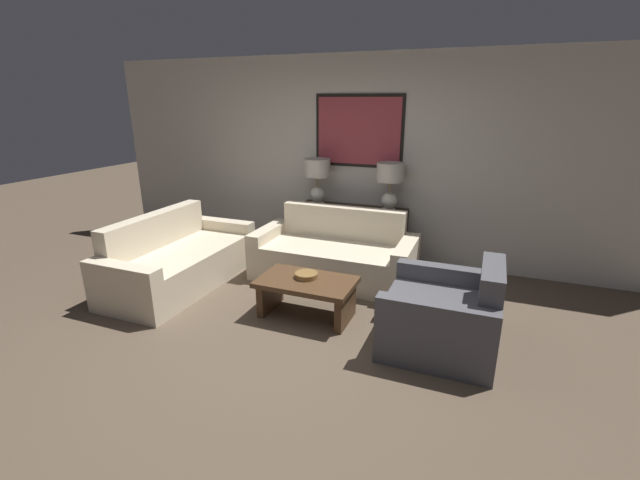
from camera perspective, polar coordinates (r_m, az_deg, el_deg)
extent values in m
plane|color=brown|center=(4.00, -6.18, -13.40)|extent=(20.00, 20.00, 0.00)
cube|color=beige|center=(5.81, 5.24, 10.60)|extent=(7.60, 0.10, 2.65)
cube|color=black|center=(5.72, 5.18, 14.27)|extent=(1.18, 0.01, 0.92)
cube|color=#9E3842|center=(5.71, 5.16, 14.26)|extent=(1.10, 0.02, 0.84)
cube|color=#332319|center=(5.76, 4.19, 0.83)|extent=(1.44, 0.38, 0.74)
cylinder|color=silver|center=(5.82, -0.35, 4.98)|extent=(0.17, 0.17, 0.02)
sphere|color=silver|center=(5.79, -0.35, 6.06)|extent=(0.20, 0.20, 0.20)
cylinder|color=#8C7A51|center=(5.76, -0.35, 7.77)|extent=(0.02, 0.02, 0.15)
cylinder|color=#B2ADA3|center=(5.73, -0.36, 9.63)|extent=(0.34, 0.34, 0.23)
cylinder|color=silver|center=(5.53, 9.13, 4.05)|extent=(0.17, 0.17, 0.02)
sphere|color=silver|center=(5.51, 9.19, 5.19)|extent=(0.20, 0.20, 0.20)
cylinder|color=#8C7A51|center=(5.47, 9.28, 6.97)|extent=(0.02, 0.02, 0.15)
cylinder|color=#B2ADA3|center=(5.44, 9.38, 8.93)|extent=(0.34, 0.34, 0.23)
cube|color=beige|center=(5.11, 1.45, -3.30)|extent=(1.56, 0.70, 0.43)
cube|color=beige|center=(5.43, 3.08, 0.23)|extent=(1.56, 0.18, 0.82)
cube|color=beige|center=(5.50, -6.72, -1.07)|extent=(0.18, 0.88, 0.56)
cube|color=beige|center=(4.96, 11.31, -3.53)|extent=(0.18, 0.88, 0.56)
cube|color=beige|center=(5.24, -17.12, -3.58)|extent=(0.70, 1.56, 0.43)
cube|color=beige|center=(5.45, -20.93, -0.92)|extent=(0.18, 1.56, 0.82)
cube|color=beige|center=(4.70, -24.64, -6.18)|extent=(0.88, 0.18, 0.56)
cube|color=beige|center=(5.92, -12.69, 0.00)|extent=(0.88, 0.18, 0.56)
cube|color=#4C331E|center=(4.25, -1.82, -5.62)|extent=(0.95, 0.57, 0.05)
cube|color=#4C331E|center=(4.50, -6.65, -7.09)|extent=(0.07, 0.46, 0.35)
cube|color=#4C331E|center=(4.20, 3.42, -8.92)|extent=(0.07, 0.46, 0.35)
cylinder|color=olive|center=(4.28, -1.83, -4.71)|extent=(0.23, 0.23, 0.05)
cube|color=#4C4C51|center=(3.98, 14.31, -10.42)|extent=(0.76, 0.68, 0.44)
cube|color=#4C4C51|center=(3.88, 21.49, -8.84)|extent=(0.18, 0.68, 0.81)
cube|color=#4C4C51|center=(4.30, 16.37, -7.13)|extent=(0.94, 0.14, 0.60)
cube|color=#4C4C51|center=(3.57, 14.91, -12.51)|extent=(0.94, 0.14, 0.60)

